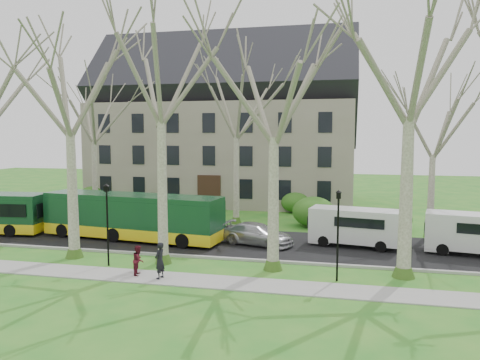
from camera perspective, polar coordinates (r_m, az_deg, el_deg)
name	(u,v)px	position (r m, az deg, el deg)	size (l,w,h in m)	color
ground	(221,267)	(25.16, -2.27, -10.59)	(120.00, 120.00, 0.00)	#267621
sidewalk	(208,281)	(22.85, -3.93, -12.23)	(70.00, 2.00, 0.06)	gray
road	(244,243)	(30.32, 0.44, -7.69)	(80.00, 8.00, 0.06)	black
curb	(228,259)	(26.53, -1.42, -9.56)	(80.00, 0.25, 0.14)	#A5A39E
building	(225,123)	(48.89, -1.82, 6.90)	(26.50, 12.20, 16.00)	gray
tree_row_verge	(222,134)	(24.43, -2.16, 5.57)	(49.00, 7.00, 14.00)	gray
tree_row_far	(242,147)	(35.16, 0.24, 3.99)	(33.00, 7.00, 12.00)	gray
lamp_row	(216,223)	(23.61, -2.93, -5.26)	(36.22, 0.22, 4.30)	black
hedges	(211,206)	(39.36, -3.57, -3.15)	(30.60, 8.60, 2.00)	#27631C
bus_follow	(132,216)	(31.84, -13.03, -4.30)	(12.33, 2.57, 3.08)	#113E20
sedan	(258,234)	(29.68, 2.15, -6.60)	(1.88, 4.63, 1.34)	silver
van_a	(354,228)	(30.02, 13.76, -5.65)	(5.37, 1.95, 2.34)	silver
van_b	(476,235)	(30.33, 26.84, -5.96)	(5.45, 1.98, 2.38)	silver
pedestrian_a	(160,260)	(23.22, -9.76, -9.64)	(0.65, 0.42, 1.77)	black
pedestrian_b	(138,260)	(24.07, -12.27, -9.51)	(0.72, 0.56, 1.47)	#52121E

